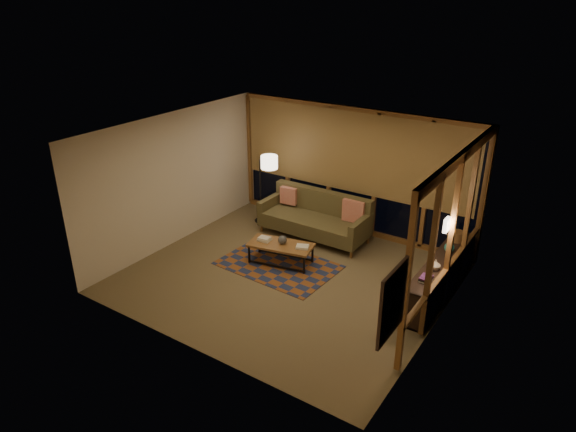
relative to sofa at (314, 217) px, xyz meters
The scene contains 21 objects.
floor 1.78m from the sofa, 74.84° to the right, with size 5.50×5.00×0.01m, color #786849.
ceiling 2.82m from the sofa, 74.84° to the right, with size 5.50×5.00×0.01m, color silver.
walls 1.93m from the sofa, 74.84° to the right, with size 5.51×5.01×2.70m.
window_wall_back 1.25m from the sofa, 59.65° to the left, with size 5.30×0.16×2.60m, color brown, non-canonical shape.
window_wall_right 3.42m from the sofa, 18.73° to the right, with size 0.16×3.70×2.60m, color brown, non-canonical shape.
wall_art 4.82m from the sofa, 48.01° to the right, with size 0.06×0.74×0.94m, color red, non-canonical shape.
wall_sconce 3.47m from the sofa, 21.53° to the right, with size 0.12×0.18×0.22m, color #FFE7C5, non-canonical shape.
sofa is the anchor object (origin of this frame).
pillow_left 0.83m from the sofa, 164.94° to the left, with size 0.38×0.13×0.38m, color red, non-canonical shape.
pillow_right 0.86m from the sofa, 17.59° to the left, with size 0.46×0.15×0.46m, color red, non-canonical shape.
area_rug 1.50m from the sofa, 87.43° to the right, with size 2.17×1.44×0.01m, color brown.
coffee_table 1.35m from the sofa, 87.67° to the right, with size 1.23×0.56×0.41m, color brown, non-canonical shape.
book_stack_a 1.42m from the sofa, 101.87° to the right, with size 0.26×0.21×0.08m, color silver, non-canonical shape.
book_stack_b 1.30m from the sofa, 68.30° to the right, with size 0.22×0.17×0.04m, color silver, non-canonical shape.
ceramic_pot 1.29m from the sofa, 86.90° to the right, with size 0.17×0.17×0.17m, color black.
floor_lamp 1.47m from the sofa, behind, with size 0.55×0.36×1.65m, color black, non-canonical shape.
bookshelf 3.02m from the sofa, 12.68° to the right, with size 0.40×2.61×0.65m, color #311F19, non-canonical shape.
basket 2.94m from the sofa, ahead, with size 0.25×0.25×0.18m, color brown.
teal_bowl 2.97m from the sofa, ahead, with size 0.18×0.18×0.18m, color #217472.
vase 3.14m from the sofa, 20.01° to the right, with size 0.17×0.17×0.18m, color #BEAB91.
shelf_book_stack 3.30m from the sofa, 26.81° to the right, with size 0.18×0.25×0.07m, color silver, non-canonical shape.
Camera 1 is at (4.53, -6.82, 4.87)m, focal length 32.00 mm.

